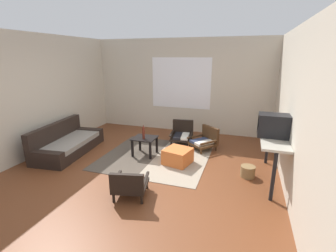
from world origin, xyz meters
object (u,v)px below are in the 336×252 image
(armchair_corner, at_px, (205,140))
(crt_television, at_px, (275,126))
(armchair_by_window, at_px, (182,133))
(wicker_basket, at_px, (248,171))
(clay_vase, at_px, (273,124))
(coffee_table, at_px, (145,142))
(armchair_striped_foreground, at_px, (130,184))
(console_shelf, at_px, (272,140))
(glass_bottle, at_px, (143,133))
(couch, at_px, (67,144))
(ottoman_orange, at_px, (178,156))

(armchair_corner, relative_size, crt_television, 1.43)
(armchair_by_window, bearing_deg, wicker_basket, -40.30)
(armchair_by_window, xyz_separation_m, crt_television, (2.03, -1.49, 0.81))
(clay_vase, bearing_deg, wicker_basket, -140.23)
(crt_television, distance_m, wicker_basket, 1.02)
(coffee_table, height_order, wicker_basket, coffee_table)
(armchair_striped_foreground, xyz_separation_m, crt_television, (2.15, 1.25, 0.82))
(console_shelf, height_order, crt_television, crt_television)
(wicker_basket, bearing_deg, glass_bottle, 172.79)
(coffee_table, distance_m, glass_bottle, 0.24)
(armchair_corner, relative_size, clay_vase, 2.47)
(coffee_table, distance_m, wicker_basket, 2.31)
(crt_television, bearing_deg, glass_bottle, 172.13)
(coffee_table, bearing_deg, wicker_basket, -9.03)
(couch, xyz_separation_m, wicker_basket, (4.08, 0.07, -0.10))
(ottoman_orange, relative_size, glass_bottle, 1.65)
(coffee_table, height_order, clay_vase, clay_vase)
(armchair_striped_foreground, bearing_deg, clay_vase, 37.05)
(couch, bearing_deg, wicker_basket, 0.99)
(armchair_by_window, relative_size, clay_vase, 2.05)
(ottoman_orange, relative_size, wicker_basket, 1.92)
(couch, height_order, coffee_table, couch)
(couch, bearing_deg, console_shelf, 1.30)
(couch, height_order, console_shelf, console_shelf)
(armchair_corner, bearing_deg, wicker_basket, -48.96)
(wicker_basket, bearing_deg, crt_television, -12.00)
(coffee_table, bearing_deg, armchair_by_window, 60.44)
(couch, bearing_deg, clay_vase, 4.78)
(wicker_basket, bearing_deg, couch, -179.01)
(couch, distance_m, coffee_table, 1.86)
(crt_television, xyz_separation_m, wicker_basket, (-0.36, 0.08, -0.96))
(armchair_striped_foreground, distance_m, glass_bottle, 1.71)
(wicker_basket, bearing_deg, armchair_corner, 131.04)
(couch, bearing_deg, armchair_striped_foreground, -28.83)
(crt_television, relative_size, wicker_basket, 2.03)
(wicker_basket, bearing_deg, coffee_table, 170.97)
(coffee_table, height_order, armchair_striped_foreground, armchair_striped_foreground)
(couch, xyz_separation_m, armchair_striped_foreground, (2.28, -1.26, 0.03))
(armchair_by_window, bearing_deg, console_shelf, -34.31)
(crt_television, xyz_separation_m, glass_bottle, (-2.62, 0.36, -0.51))
(couch, relative_size, coffee_table, 3.76)
(armchair_by_window, bearing_deg, glass_bottle, -117.53)
(armchair_by_window, height_order, crt_television, crt_television)
(couch, height_order, glass_bottle, glass_bottle)
(armchair_striped_foreground, distance_m, console_shelf, 2.60)
(crt_television, bearing_deg, armchair_corner, 137.81)
(ottoman_orange, height_order, clay_vase, clay_vase)
(coffee_table, bearing_deg, ottoman_orange, -14.38)
(crt_television, bearing_deg, console_shelf, 88.30)
(glass_bottle, bearing_deg, armchair_corner, 35.77)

